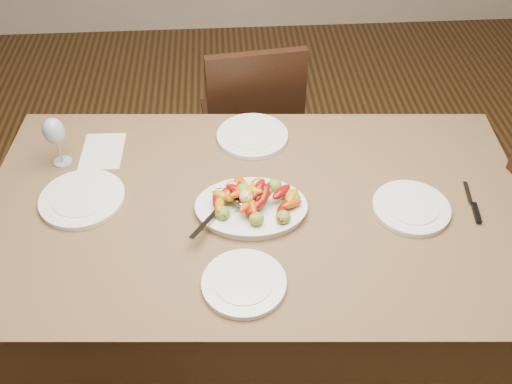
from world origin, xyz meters
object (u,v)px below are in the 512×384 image
at_px(plate_near, 244,283).
at_px(plate_left, 82,199).
at_px(wine_glass, 56,140).
at_px(dining_table, 256,276).
at_px(plate_right, 411,208).
at_px(serving_platter, 251,209).
at_px(chair_far, 249,122).
at_px(plate_far, 252,136).

bearing_deg(plate_near, plate_left, 143.46).
bearing_deg(wine_glass, dining_table, -21.33).
distance_m(plate_left, plate_right, 1.10).
xyz_separation_m(plate_near, wine_glass, (-0.63, 0.60, 0.09)).
bearing_deg(plate_right, serving_platter, 176.85).
height_order(chair_far, plate_near, chair_far).
bearing_deg(plate_left, plate_right, -6.07).
bearing_deg(dining_table, chair_far, 88.39).
height_order(serving_platter, wine_glass, wine_glass).
height_order(plate_left, plate_far, same).
xyz_separation_m(plate_right, plate_near, (-0.57, -0.27, 0.00)).
bearing_deg(plate_right, plate_left, 173.93).
relative_size(plate_right, plate_near, 1.03).
bearing_deg(serving_platter, plate_right, -3.15).
bearing_deg(chair_far, plate_left, 45.67).
distance_m(plate_right, plate_far, 0.65).
distance_m(chair_far, serving_platter, 0.93).
distance_m(chair_far, plate_near, 1.22).
bearing_deg(plate_left, chair_far, 52.52).
xyz_separation_m(dining_table, plate_far, (0.01, 0.37, 0.39)).
height_order(plate_right, plate_near, same).
height_order(serving_platter, plate_left, serving_platter).
distance_m(dining_table, wine_glass, 0.88).
relative_size(chair_far, plate_right, 3.72).
relative_size(dining_table, chair_far, 1.94).
bearing_deg(dining_table, plate_near, -99.81).
height_order(serving_platter, plate_near, serving_platter).
relative_size(plate_left, plate_right, 1.12).
height_order(chair_far, plate_far, chair_far).
xyz_separation_m(plate_left, wine_glass, (-0.10, 0.21, 0.09)).
relative_size(dining_table, plate_left, 6.45).
relative_size(plate_left, wine_glass, 1.39).
xyz_separation_m(serving_platter, wine_glass, (-0.67, 0.29, 0.09)).
bearing_deg(plate_near, serving_platter, 82.67).
distance_m(plate_left, plate_near, 0.65).
xyz_separation_m(chair_far, wine_glass, (-0.71, -0.59, 0.39)).
distance_m(plate_left, wine_glass, 0.25).
bearing_deg(plate_far, wine_glass, -171.94).
distance_m(plate_far, plate_near, 0.70).
bearing_deg(plate_right, plate_near, -154.30).
bearing_deg(wine_glass, plate_near, -43.51).
xyz_separation_m(chair_far, plate_near, (-0.08, -1.18, 0.29)).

